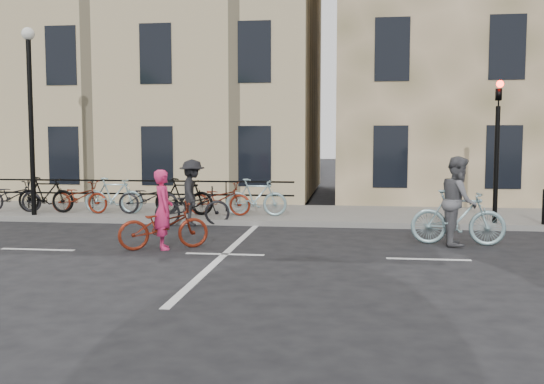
# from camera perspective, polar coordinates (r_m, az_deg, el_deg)

# --- Properties ---
(ground) EXTENTS (120.00, 120.00, 0.00)m
(ground) POSITION_cam_1_polar(r_m,az_deg,el_deg) (12.28, -4.46, -5.88)
(ground) COLOR black
(ground) RESTS_ON ground
(sidewalk) EXTENTS (46.00, 4.00, 0.15)m
(sidewalk) POSITION_cam_1_polar(r_m,az_deg,el_deg) (19.08, -12.53, -1.86)
(sidewalk) COLOR slate
(sidewalk) RESTS_ON ground
(building_east) EXTENTS (14.00, 10.00, 12.00)m
(building_east) POSITION_cam_1_polar(r_m,az_deg,el_deg) (25.92, 22.50, 13.14)
(building_east) COLOR olive
(building_east) RESTS_ON sidewalk
(building_west) EXTENTS (20.00, 10.00, 10.00)m
(building_west) POSITION_cam_1_polar(r_m,az_deg,el_deg) (27.48, -17.65, 10.69)
(building_west) COLOR tan
(building_west) RESTS_ON sidewalk
(traffic_light) EXTENTS (0.18, 0.30, 3.90)m
(traffic_light) POSITION_cam_1_polar(r_m,az_deg,el_deg) (16.55, 20.45, 5.17)
(traffic_light) COLOR black
(traffic_light) RESTS_ON sidewalk
(lamp_post) EXTENTS (0.36, 0.36, 5.28)m
(lamp_post) POSITION_cam_1_polar(r_m,az_deg,el_deg) (18.57, -21.81, 8.27)
(lamp_post) COLOR black
(lamp_post) RESTS_ON sidewalk
(bollard_east) EXTENTS (0.14, 0.14, 0.90)m
(bollard_east) POSITION_cam_1_polar(r_m,az_deg,el_deg) (16.33, 16.22, -1.22)
(bollard_east) COLOR black
(bollard_east) RESTS_ON sidewalk
(parked_bikes) EXTENTS (9.35, 1.23, 1.05)m
(parked_bikes) POSITION_cam_1_polar(r_m,az_deg,el_deg) (18.07, -13.21, -0.43)
(parked_bikes) COLOR black
(parked_bikes) RESTS_ON sidewalk
(cyclist_pink) EXTENTS (1.99, 1.39, 1.68)m
(cyclist_pink) POSITION_cam_1_polar(r_m,az_deg,el_deg) (12.96, -10.18, -2.76)
(cyclist_pink) COLOR maroon
(cyclist_pink) RESTS_ON ground
(cyclist_grey) EXTENTS (2.05, 1.00, 1.95)m
(cyclist_grey) POSITION_cam_1_polar(r_m,az_deg,el_deg) (13.81, 17.12, -1.57)
(cyclist_grey) COLOR #83A6AB
(cyclist_grey) RESTS_ON ground
(cyclist_dark) EXTENTS (2.10, 1.28, 1.77)m
(cyclist_dark) POSITION_cam_1_polar(r_m,az_deg,el_deg) (16.33, -7.51, -0.72)
(cyclist_dark) COLOR black
(cyclist_dark) RESTS_ON ground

